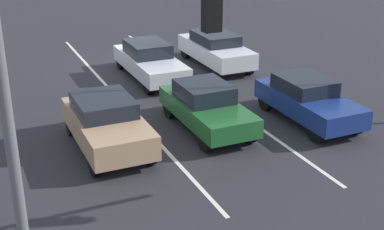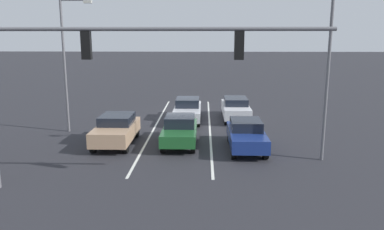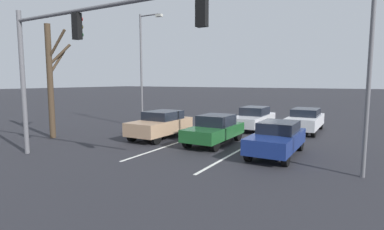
{
  "view_description": "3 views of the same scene",
  "coord_description": "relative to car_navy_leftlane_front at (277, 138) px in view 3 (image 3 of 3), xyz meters",
  "views": [
    {
      "loc": [
        6.8,
        21.39,
        6.9
      ],
      "look_at": [
        1.33,
        9.15,
        1.46
      ],
      "focal_mm": 50.0,
      "sensor_mm": 36.0,
      "label": 1
    },
    {
      "loc": [
        -1.32,
        25.85,
        5.47
      ],
      "look_at": [
        -0.76,
        8.23,
        1.79
      ],
      "focal_mm": 35.0,
      "sensor_mm": 36.0,
      "label": 2
    },
    {
      "loc": [
        -6.57,
        20.7,
        3.2
      ],
      "look_at": [
        1.26,
        7.05,
        1.41
      ],
      "focal_mm": 28.0,
      "sensor_mm": 36.0,
      "label": 3
    }
  ],
  "objects": [
    {
      "name": "ground_plane",
      "position": [
        3.43,
        -7.87,
        -0.76
      ],
      "size": [
        240.0,
        240.0,
        0.0
      ],
      "primitive_type": "plane",
      "color": "#28282D"
    },
    {
      "name": "lane_stripe_left_divider",
      "position": [
        1.73,
        -4.85,
        -0.75
      ],
      "size": [
        0.12,
        18.04,
        0.01
      ],
      "primitive_type": "cube",
      "color": "silver",
      "rests_on": "ground_plane"
    },
    {
      "name": "lane_stripe_center_divider",
      "position": [
        5.13,
        -4.85,
        -0.75
      ],
      "size": [
        0.12,
        18.04,
        0.01
      ],
      "primitive_type": "cube",
      "color": "silver",
      "rests_on": "ground_plane"
    },
    {
      "name": "car_navy_leftlane_front",
      "position": [
        0.0,
        0.0,
        0.0
      ],
      "size": [
        1.7,
        4.13,
        1.44
      ],
      "color": "navy",
      "rests_on": "ground_plane"
    },
    {
      "name": "car_darkgreen_midlane_front",
      "position": [
        3.34,
        -0.78,
        0.01
      ],
      "size": [
        1.71,
        4.09,
        1.48
      ],
      "color": "#1E5928",
      "rests_on": "ground_plane"
    },
    {
      "name": "car_tan_rightlane_front",
      "position": [
        6.63,
        -0.69,
        0.04
      ],
      "size": [
        1.83,
        4.09,
        1.52
      ],
      "color": "tan",
      "rests_on": "ground_plane"
    },
    {
      "name": "car_silver_leftlane_second",
      "position": [
        -0.04,
        -6.92,
        0.02
      ],
      "size": [
        1.72,
        4.51,
        1.48
      ],
      "color": "silver",
      "rests_on": "ground_plane"
    },
    {
      "name": "car_white_midlane_second",
      "position": [
        3.19,
        -6.51,
        -0.01
      ],
      "size": [
        1.73,
        4.71,
        1.47
      ],
      "color": "silver",
      "rests_on": "ground_plane"
    },
    {
      "name": "traffic_signal_gantry",
      "position": [
        5.9,
        5.16,
        3.85
      ],
      "size": [
        12.07,
        0.37,
        6.16
      ],
      "color": "slate",
      "rests_on": "ground_plane"
    },
    {
      "name": "street_lamp_right_shoulder",
      "position": [
        9.89,
        -3.28,
        3.65
      ],
      "size": [
        1.82,
        0.24,
        7.64
      ],
      "color": "slate",
      "rests_on": "ground_plane"
    },
    {
      "name": "street_lamp_left_shoulder",
      "position": [
        -3.07,
        1.57,
        3.99
      ],
      "size": [
        1.85,
        0.24,
        8.28
      ],
      "color": "slate",
      "rests_on": "ground_plane"
    },
    {
      "name": "bare_tree_near",
      "position": [
        11.97,
        2.22,
        2.62
      ],
      "size": [
        1.32,
        1.16,
        6.3
      ],
      "color": "#423323",
      "rests_on": "ground_plane"
    }
  ]
}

